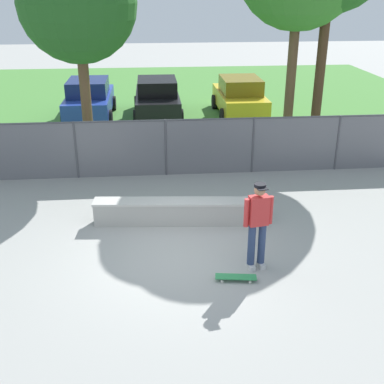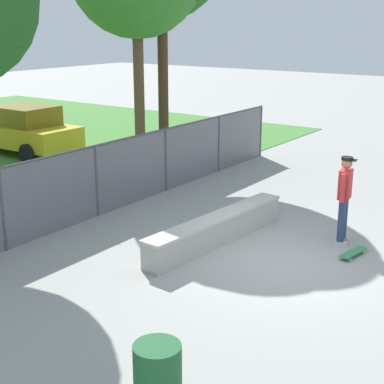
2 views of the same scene
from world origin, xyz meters
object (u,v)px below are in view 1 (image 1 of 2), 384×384
Objects in this scene: skateboard at (236,277)px; car_yellow at (240,96)px; tree_near_left at (78,4)px; car_blue at (89,99)px; car_black at (157,98)px; skateboarder at (258,222)px; concrete_ledge at (179,212)px.

car_yellow is at bearing 79.46° from skateboard.
tree_near_left is 6.90m from car_blue.
tree_near_left reaches higher than car_blue.
skateboard is 0.20× the size of car_black.
car_black reaches higher than skateboard.
car_black is at bearing 97.83° from skateboarder.
skateboarder is at bearing -56.05° from concrete_ledge.
skateboard is at bearing -72.29° from car_blue.
car_yellow is (1.87, 12.18, -0.19)m from skateboarder.
skateboard is 0.20× the size of car_yellow.
car_blue is at bearing 95.92° from tree_near_left.
car_blue is (-3.13, 10.20, 0.54)m from concrete_ledge.
tree_near_left is (-3.97, 6.70, 3.76)m from skateboarder.
car_black is (2.29, 5.52, -3.95)m from tree_near_left.
car_blue reaches higher than skateboard.
car_blue and car_black have the same top height.
skateboarder reaches higher than skateboard.
skateboard is at bearing -69.64° from concrete_ledge.
car_black is 1.00× the size of car_yellow.
concrete_ledge is at bearing -72.97° from car_blue.
skateboarder is 12.33m from car_yellow.
tree_near_left is at bearing 120.66° from skateboarder.
concrete_ledge is 6.90m from tree_near_left.
tree_near_left is at bearing -136.83° from car_yellow.
concrete_ledge is 10.12m from car_black.
tree_near_left is 1.55× the size of car_yellow.
tree_near_left reaches higher than skateboard.
skateboard is 9.24m from tree_near_left.
skateboarder is 8.65m from tree_near_left.
skateboarder is (1.43, -2.12, 0.73)m from concrete_ledge.
tree_near_left reaches higher than car_black.
concrete_ledge is 2.66m from skateboarder.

